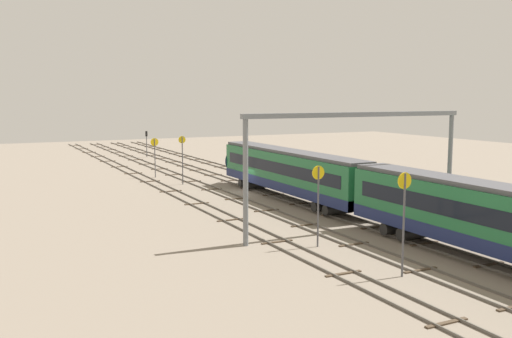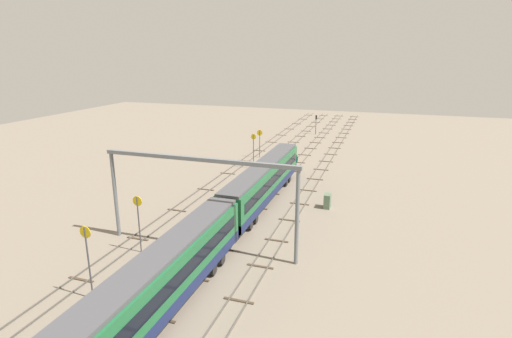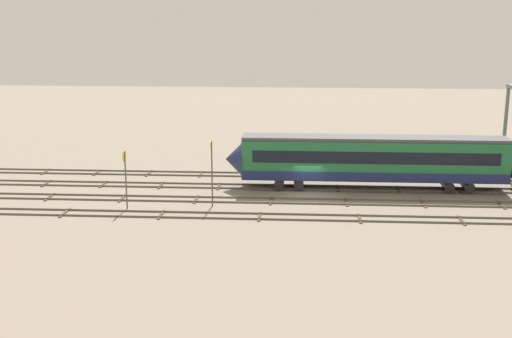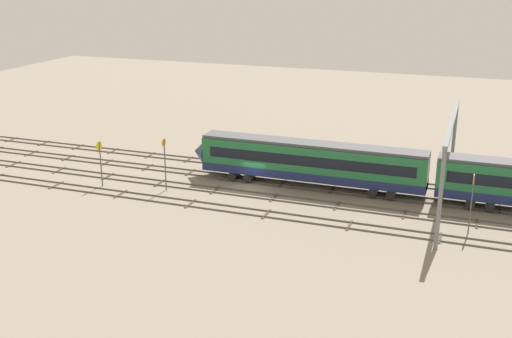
{
  "view_description": "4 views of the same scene",
  "coord_description": "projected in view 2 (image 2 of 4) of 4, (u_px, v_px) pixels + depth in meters",
  "views": [
    {
      "loc": [
        -54.02,
        25.22,
        10.14
      ],
      "look_at": [
        -0.88,
        -1.15,
        2.56
      ],
      "focal_mm": 39.84,
      "sensor_mm": 36.0,
      "label": 1
    },
    {
      "loc": [
        -51.28,
        -16.21,
        18.0
      ],
      "look_at": [
        1.32,
        1.18,
        1.99
      ],
      "focal_mm": 28.27,
      "sensor_mm": 36.0,
      "label": 2
    },
    {
      "loc": [
        1.13,
        57.09,
        16.51
      ],
      "look_at": [
        4.79,
        -1.51,
        1.94
      ],
      "focal_mm": 46.31,
      "sensor_mm": 36.0,
      "label": 3
    },
    {
      "loc": [
        -21.89,
        58.67,
        22.54
      ],
      "look_at": [
        -0.27,
        -0.69,
        1.88
      ],
      "focal_mm": 43.75,
      "sensor_mm": 36.0,
      "label": 4
    }
  ],
  "objects": [
    {
      "name": "ground_plane",
      "position": [
        261.0,
        186.0,
        56.66
      ],
      "size": [
        159.86,
        159.86,
        0.0
      ],
      "primitive_type": "plane",
      "color": "gray"
    },
    {
      "name": "track_middle",
      "position": [
        246.0,
        184.0,
        57.31
      ],
      "size": [
        143.86,
        2.4,
        0.16
      ],
      "color": "#59544C",
      "rests_on": "ground"
    },
    {
      "name": "train",
      "position": [
        160.0,
        284.0,
        27.77
      ],
      "size": [
        75.2,
        3.24,
        4.8
      ],
      "color": "#1E6638",
      "rests_on": "ground"
    },
    {
      "name": "speed_sign_far_trackside",
      "position": [
        88.0,
        253.0,
        29.61
      ],
      "size": [
        0.14,
        0.93,
        5.97
      ],
      "color": "#4C4C51",
      "rests_on": "ground"
    },
    {
      "name": "track_with_train",
      "position": [
        276.0,
        187.0,
        55.96
      ],
      "size": [
        143.86,
        2.4,
        0.16
      ],
      "color": "#59544C",
      "rests_on": "ground"
    },
    {
      "name": "relay_cabinet",
      "position": [
        327.0,
        201.0,
        48.36
      ],
      "size": [
        1.31,
        0.73,
        1.75
      ],
      "color": "#597259",
      "rests_on": "ground"
    },
    {
      "name": "speed_sign_mid_trackside",
      "position": [
        138.0,
        216.0,
        36.85
      ],
      "size": [
        0.14,
        0.94,
        5.55
      ],
      "color": "#4C4C51",
      "rests_on": "ground"
    },
    {
      "name": "signal_light_trackside_approach",
      "position": [
        316.0,
        122.0,
        91.74
      ],
      "size": [
        0.31,
        0.32,
        4.4
      ],
      "color": "#4C4C51",
      "rests_on": "ground"
    },
    {
      "name": "speed_sign_near_foreground",
      "position": [
        260.0,
        139.0,
        71.14
      ],
      "size": [
        0.14,
        1.0,
        4.98
      ],
      "color": "#4C4C51",
      "rests_on": "ground"
    },
    {
      "name": "track_second_far",
      "position": [
        217.0,
        181.0,
        58.65
      ],
      "size": [
        143.86,
        2.4,
        0.16
      ],
      "color": "#59544C",
      "rests_on": "ground"
    },
    {
      "name": "speed_sign_distant_end",
      "position": [
        253.0,
        147.0,
        64.29
      ],
      "size": [
        0.14,
        0.84,
        5.64
      ],
      "color": "#4C4C51",
      "rests_on": "ground"
    },
    {
      "name": "overhead_gantry",
      "position": [
        198.0,
        181.0,
        36.67
      ],
      "size": [
        0.4,
        19.12,
        9.0
      ],
      "color": "slate",
      "rests_on": "ground"
    },
    {
      "name": "track_near_foreground",
      "position": [
        308.0,
        190.0,
        54.62
      ],
      "size": [
        143.86,
        2.4,
        0.16
      ],
      "color": "#59544C",
      "rests_on": "ground"
    }
  ]
}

